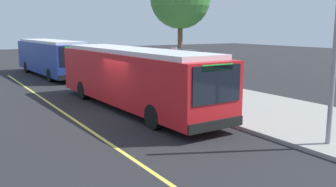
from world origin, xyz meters
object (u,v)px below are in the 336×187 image
(transit_bus_main, at_px, (133,76))
(route_sign_post, at_px, (174,66))
(transit_bus_second, at_px, (51,56))
(waiting_bench, at_px, (181,82))
(pedestrian_commuter, at_px, (141,73))

(transit_bus_main, relative_size, route_sign_post, 4.48)
(transit_bus_second, distance_m, route_sign_post, 14.97)
(transit_bus_second, height_order, waiting_bench, transit_bus_second)
(pedestrian_commuter, bearing_deg, route_sign_post, -2.92)
(transit_bus_main, bearing_deg, pedestrian_commuter, 148.54)
(waiting_bench, bearing_deg, route_sign_post, -39.53)
(waiting_bench, height_order, route_sign_post, route_sign_post)
(transit_bus_main, xyz_separation_m, route_sign_post, (-0.37, 2.65, 0.34))
(transit_bus_main, distance_m, waiting_bench, 5.58)
(transit_bus_main, xyz_separation_m, waiting_bench, (-2.85, 4.70, -0.99))
(transit_bus_second, xyz_separation_m, waiting_bench, (12.23, 4.83, -0.98))
(transit_bus_second, distance_m, pedestrian_commuter, 10.82)
(waiting_bench, distance_m, pedestrian_commuter, 2.64)
(route_sign_post, bearing_deg, pedestrian_commuter, 177.08)
(route_sign_post, height_order, pedestrian_commuter, route_sign_post)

